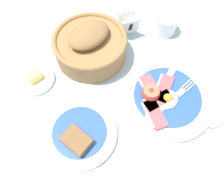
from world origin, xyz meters
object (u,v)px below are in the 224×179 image
at_px(breakfast_plate, 165,97).
at_px(sugar_cup, 165,23).
at_px(bread_basket, 90,45).
at_px(number_card, 129,25).
at_px(bread_plate, 79,134).
at_px(butter_dish, 36,79).
at_px(teaspoon_by_saucer, 224,114).

relative_size(breakfast_plate, sugar_cup, 3.37).
xyz_separation_m(sugar_cup, bread_basket, (-0.27, 0.02, 0.02)).
bearing_deg(bread_basket, number_card, 10.51).
bearing_deg(bread_plate, number_card, 41.25).
height_order(bread_basket, butter_dish, bread_basket).
distance_m(breakfast_plate, bread_plate, 0.26).
relative_size(bread_basket, butter_dish, 2.04).
xyz_separation_m(sugar_cup, butter_dish, (-0.45, 0.00, -0.02)).
distance_m(sugar_cup, number_card, 0.12).
xyz_separation_m(bread_basket, teaspoon_by_saucer, (0.23, -0.35, -0.04)).
bearing_deg(butter_dish, bread_basket, 3.51).
bearing_deg(butter_dish, sugar_cup, -0.60).
height_order(bread_plate, bread_basket, bread_basket).
distance_m(bread_basket, number_card, 0.15).
relative_size(breakfast_plate, teaspoon_by_saucer, 1.38).
bearing_deg(teaspoon_by_saucer, bread_basket, -69.94).
relative_size(number_card, teaspoon_by_saucer, 0.38).
distance_m(number_card, teaspoon_by_saucer, 0.39).
bearing_deg(number_card, bread_basket, -163.77).
xyz_separation_m(bread_basket, number_card, (0.15, 0.03, -0.01)).
height_order(bread_plate, sugar_cup, sugar_cup).
bearing_deg(number_card, bread_plate, -133.03).
bearing_deg(breakfast_plate, sugar_cup, 56.37).
distance_m(breakfast_plate, number_card, 0.27).
distance_m(bread_basket, butter_dish, 0.19).
distance_m(sugar_cup, bread_basket, 0.27).
bearing_deg(teaspoon_by_saucer, sugar_cup, -108.84).
xyz_separation_m(breakfast_plate, bread_plate, (-0.26, 0.01, -0.00)).
bearing_deg(teaspoon_by_saucer, breakfast_plate, -58.54).
bearing_deg(butter_dish, breakfast_plate, -36.56).
distance_m(bread_plate, butter_dish, 0.22).
distance_m(breakfast_plate, sugar_cup, 0.27).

